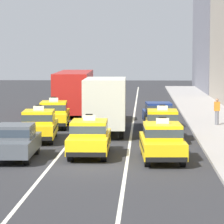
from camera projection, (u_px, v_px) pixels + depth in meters
ground_plane at (88, 167)px, 26.69m from camera, size 160.00×160.00×0.00m
lane_stripe_left_center at (90, 117)px, 46.65m from camera, size 0.14×80.00×0.01m
lane_stripe_center_right at (134, 117)px, 46.49m from camera, size 0.14×80.00×0.01m
sidewalk_curb at (219, 125)px, 41.24m from camera, size 4.00×90.00×0.15m
sedan_left_nearest at (15, 141)px, 28.37m from camera, size 1.89×4.35×1.58m
taxi_left_second at (39, 125)px, 34.28m from camera, size 2.13×4.67×1.96m
taxi_left_third at (54, 114)px, 40.35m from camera, size 2.12×4.67×1.96m
bus_left_fourth at (74, 90)px, 50.07m from camera, size 2.93×11.29×3.22m
taxi_center_nearest at (89, 137)px, 29.31m from camera, size 1.88×4.58×1.96m
box_truck_center_second at (106, 104)px, 37.17m from camera, size 2.41×7.01×3.27m
taxi_center_third at (111, 108)px, 44.51m from camera, size 1.97×4.62×1.96m
taxi_right_nearest at (162, 141)px, 28.05m from camera, size 2.03×4.64×1.96m
taxi_right_second at (162, 124)px, 34.47m from camera, size 1.82×4.56×1.96m
sedan_right_third at (158, 114)px, 40.57m from camera, size 2.07×4.42×1.58m
pedestrian_mid_block at (217, 111)px, 40.52m from camera, size 0.36×0.24×1.68m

